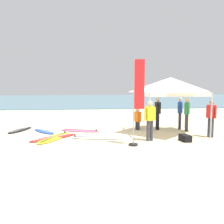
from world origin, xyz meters
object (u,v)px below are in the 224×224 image
at_px(banner_flag, 136,106).
at_px(surfboard_pink, 80,130).
at_px(person_black, 158,111).
at_px(canopy_tent, 170,85).
at_px(surfboard_black, 20,130).
at_px(person_green, 187,112).
at_px(person_blue, 180,111).
at_px(person_orange, 138,118).
at_px(gear_bag_near_tent, 185,138).
at_px(person_yellow, 150,118).
at_px(surfboard_white, 96,137).
at_px(surfboard_blue, 44,131).
at_px(person_red, 211,116).
at_px(surfboard_red, 53,138).
at_px(surfboard_yellow, 54,138).

bearing_deg(banner_flag, surfboard_pink, 123.59).
bearing_deg(person_black, canopy_tent, -74.27).
height_order(surfboard_black, person_green, person_green).
xyz_separation_m(surfboard_pink, person_blue, (5.35, 0.04, 0.95)).
distance_m(surfboard_pink, person_blue, 5.44).
distance_m(person_orange, gear_bag_near_tent, 3.29).
xyz_separation_m(person_yellow, person_blue, (2.38, 2.66, 0.00)).
bearing_deg(canopy_tent, surfboard_pink, 166.07).
height_order(person_blue, banner_flag, banner_flag).
distance_m(surfboard_white, person_green, 5.04).
height_order(surfboard_white, person_yellow, person_yellow).
bearing_deg(surfboard_blue, person_green, -4.05).
xyz_separation_m(person_yellow, gear_bag_near_tent, (1.47, -0.24, -0.85)).
height_order(person_red, person_orange, person_red).
distance_m(person_yellow, gear_bag_near_tent, 1.72).
xyz_separation_m(person_red, person_blue, (-0.59, 2.20, 0.00)).
relative_size(person_green, person_blue, 1.00).
bearing_deg(gear_bag_near_tent, surfboard_red, 167.86).
height_order(surfboard_black, person_red, person_red).
distance_m(surfboard_white, surfboard_black, 4.51).
xyz_separation_m(canopy_tent, surfboard_red, (-5.55, -0.56, -2.35)).
xyz_separation_m(surfboard_pink, surfboard_red, (-1.17, -1.65, -0.00)).
bearing_deg(surfboard_red, person_blue, 14.52).
height_order(person_yellow, person_blue, same).
bearing_deg(surfboard_white, person_yellow, -18.97).
xyz_separation_m(canopy_tent, gear_bag_near_tent, (0.07, -1.77, -2.25)).
relative_size(surfboard_red, person_blue, 1.30).
distance_m(surfboard_white, surfboard_yellow, 1.86).
distance_m(canopy_tent, surfboard_red, 6.05).
height_order(surfboard_black, surfboard_yellow, same).
xyz_separation_m(surfboard_white, person_green, (4.77, 1.31, 0.95)).
bearing_deg(person_blue, person_yellow, -131.80).
bearing_deg(surfboard_red, person_green, 9.48).
distance_m(person_green, person_orange, 2.55).
bearing_deg(person_red, person_orange, 142.52).
height_order(surfboard_yellow, person_black, person_black).
xyz_separation_m(surfboard_red, surfboard_yellow, (0.04, -0.02, -0.00)).
bearing_deg(surfboard_black, canopy_tent, -11.94).
distance_m(person_black, banner_flag, 3.85).
height_order(canopy_tent, person_blue, canopy_tent).
relative_size(surfboard_white, person_green, 1.43).
bearing_deg(person_red, surfboard_black, 163.66).
height_order(person_blue, person_orange, person_blue).
bearing_deg(person_red, person_black, 131.28).
bearing_deg(person_yellow, person_orange, 88.70).
bearing_deg(surfboard_red, gear_bag_near_tent, -12.14).
height_order(surfboard_blue, surfboard_red, same).
distance_m(surfboard_blue, banner_flag, 5.49).
distance_m(person_green, gear_bag_near_tent, 2.68).
relative_size(surfboard_red, person_black, 1.30).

